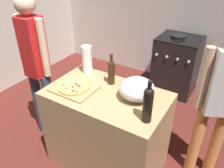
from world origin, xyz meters
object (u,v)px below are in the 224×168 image
Objects in this scene: mixing_bowl at (137,89)px; stove at (176,65)px; person_in_red at (219,98)px; wine_bottle_green at (111,71)px; person_in_stripes at (36,63)px; paper_towel_roll at (87,60)px; pizza at (74,87)px; wine_bottle_amber at (148,103)px.

mixing_bowl reaches higher than stove.
mixing_bowl is at bearing -152.25° from person_in_red.
stove is (0.19, 1.65, -0.58)m from wine_bottle_green.
mixing_bowl is at bearing 4.23° from person_in_stripes.
stove is 0.55× the size of person_in_stripes.
wine_bottle_green is 0.20× the size of person_in_red.
mixing_bowl is 1.05× the size of paper_towel_roll.
stove is 2.17m from person_in_stripes.
paper_towel_roll is at bearing 105.54° from pizza.
person_in_red reaches higher than wine_bottle_green.
mixing_bowl is at bearing -17.35° from wine_bottle_green.
pizza is 0.60m from mixing_bowl.
wine_bottle_green is 1.76m from stove.
mixing_bowl is 1.83m from stove.
wine_bottle_green is at bearing -96.69° from stove.
wine_bottle_amber is (0.77, -0.06, 0.13)m from pizza.
wine_bottle_green is 0.99m from person_in_red.
wine_bottle_amber is at bearing -32.64° from wine_bottle_green.
person_in_stripes reaches higher than pizza.
paper_towel_roll is at bearing 155.21° from wine_bottle_amber.
wine_bottle_green is 0.33× the size of stove.
person_in_red is (0.95, 0.23, -0.11)m from wine_bottle_green.
wine_bottle_amber reaches higher than mixing_bowl.
paper_towel_roll is 0.56m from person_in_stripes.
pizza is 0.17× the size of person_in_stripes.
mixing_bowl is 0.68m from paper_towel_roll.
person_in_red is at bearing 23.16° from pizza.
mixing_bowl is 0.89× the size of wine_bottle_amber.
wine_bottle_green reaches higher than stove.
paper_towel_roll is 0.18× the size of person_in_stripes.
stove is at bearing 77.32° from pizza.
stove is 0.59× the size of person_in_red.
pizza is at bearing 175.83° from wine_bottle_amber.
stove is (-0.33, 1.98, -0.61)m from wine_bottle_amber.
pizza is 2.03m from stove.
wine_bottle_green reaches higher than pizza.
wine_bottle_amber is (0.52, -0.34, 0.03)m from wine_bottle_green.
stove is at bearing 83.31° from wine_bottle_green.
wine_bottle_amber reaches higher than stove.
stove is at bearing 118.29° from person_in_red.
pizza is 0.31× the size of stove.
mixing_bowl is at bearing 130.54° from wine_bottle_amber.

